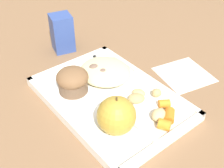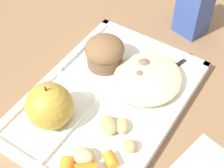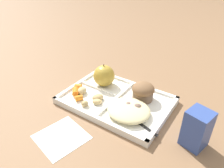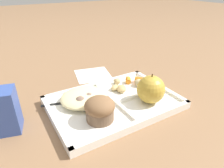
% 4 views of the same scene
% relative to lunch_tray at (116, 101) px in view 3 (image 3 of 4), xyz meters
% --- Properties ---
extents(ground, '(6.00, 6.00, 0.00)m').
position_rel_lunch_tray_xyz_m(ground, '(0.00, -0.00, -0.01)').
color(ground, '#846042').
extents(lunch_tray, '(0.37, 0.25, 0.02)m').
position_rel_lunch_tray_xyz_m(lunch_tray, '(0.00, 0.00, 0.00)').
color(lunch_tray, white).
rests_on(lunch_tray, ground).
extents(green_apple, '(0.08, 0.08, 0.09)m').
position_rel_lunch_tray_xyz_m(green_apple, '(-0.09, 0.05, 0.05)').
color(green_apple, '#B79333').
rests_on(green_apple, lunch_tray).
extents(bran_muffin, '(0.08, 0.08, 0.06)m').
position_rel_lunch_tray_xyz_m(bran_muffin, '(0.08, 0.05, 0.04)').
color(bran_muffin, brown).
rests_on(bran_muffin, lunch_tray).
extents(carrot_slice_center, '(0.03, 0.03, 0.02)m').
position_rel_lunch_tray_xyz_m(carrot_slice_center, '(-0.10, -0.08, 0.02)').
color(carrot_slice_center, orange).
rests_on(carrot_slice_center, lunch_tray).
extents(carrot_slice_back, '(0.04, 0.04, 0.02)m').
position_rel_lunch_tray_xyz_m(carrot_slice_back, '(-0.14, -0.05, 0.02)').
color(carrot_slice_back, orange).
rests_on(carrot_slice_back, lunch_tray).
extents(carrot_slice_large, '(0.03, 0.03, 0.02)m').
position_rel_lunch_tray_xyz_m(carrot_slice_large, '(-0.15, -0.03, 0.02)').
color(carrot_slice_large, orange).
rests_on(carrot_slice_large, lunch_tray).
extents(potato_chunk_wedge, '(0.04, 0.04, 0.02)m').
position_rel_lunch_tray_xyz_m(potato_chunk_wedge, '(-0.12, -0.04, 0.02)').
color(potato_chunk_wedge, tan).
rests_on(potato_chunk_wedge, lunch_tray).
extents(potato_chunk_small, '(0.03, 0.03, 0.02)m').
position_rel_lunch_tray_xyz_m(potato_chunk_small, '(-0.07, -0.09, 0.02)').
color(potato_chunk_small, tan).
rests_on(potato_chunk_small, lunch_tray).
extents(potato_chunk_large, '(0.04, 0.04, 0.02)m').
position_rel_lunch_tray_xyz_m(potato_chunk_large, '(-0.04, -0.06, 0.01)').
color(potato_chunk_large, tan).
rests_on(potato_chunk_large, lunch_tray).
extents(potato_chunk_browned, '(0.05, 0.05, 0.02)m').
position_rel_lunch_tray_xyz_m(potato_chunk_browned, '(-0.05, -0.04, 0.02)').
color(potato_chunk_browned, tan).
rests_on(potato_chunk_browned, lunch_tray).
extents(egg_noodle_pile, '(0.14, 0.13, 0.03)m').
position_rel_lunch_tray_xyz_m(egg_noodle_pile, '(0.08, -0.04, 0.02)').
color(egg_noodle_pile, beige).
rests_on(egg_noodle_pile, lunch_tray).
extents(meatball_front, '(0.03, 0.03, 0.03)m').
position_rel_lunch_tray_xyz_m(meatball_front, '(0.07, -0.03, 0.02)').
color(meatball_front, '#755B4C').
rests_on(meatball_front, lunch_tray).
extents(meatball_center, '(0.03, 0.03, 0.03)m').
position_rel_lunch_tray_xyz_m(meatball_center, '(0.10, -0.02, 0.02)').
color(meatball_center, '#755B4C').
rests_on(meatball_center, lunch_tray).
extents(plastic_fork, '(0.14, 0.05, 0.00)m').
position_rel_lunch_tray_xyz_m(plastic_fork, '(0.11, -0.06, 0.01)').
color(plastic_fork, black).
rests_on(plastic_fork, lunch_tray).
extents(milk_carton, '(0.07, 0.07, 0.11)m').
position_rel_lunch_tray_xyz_m(milk_carton, '(0.28, -0.04, 0.05)').
color(milk_carton, '#334C99').
rests_on(milk_carton, ground).
extents(paper_napkin, '(0.15, 0.15, 0.00)m').
position_rel_lunch_tray_xyz_m(paper_napkin, '(-0.04, -0.23, -0.01)').
color(paper_napkin, white).
rests_on(paper_napkin, ground).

